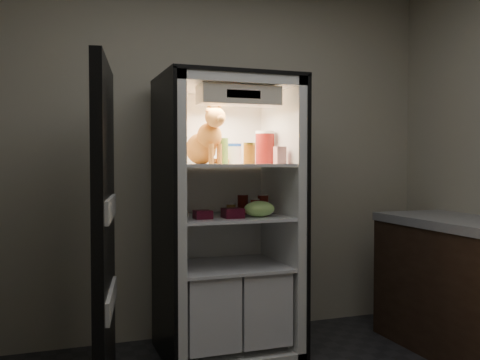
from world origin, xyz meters
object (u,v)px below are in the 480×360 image
Objects in this scene: cream_carton at (280,155)px; soda_can_a at (243,204)px; refrigerator at (226,237)px; berry_box_right at (233,213)px; parmesan_shaker at (223,151)px; soda_can_b at (263,205)px; grape_bag at (259,209)px; salsa_jar at (249,153)px; tabby_cat at (206,141)px; mayo_tub at (234,154)px; condiment_jar at (231,209)px; berry_box_left at (203,215)px; soda_can_c at (255,207)px; pepper_jar at (265,147)px.

cream_carton is 0.82× the size of soda_can_a.
refrigerator is 15.08× the size of berry_box_right.
berry_box_right is at bearing -85.64° from parmesan_shaker.
soda_can_b is 0.14m from grape_bag.
salsa_jar is 1.12× the size of berry_box_right.
refrigerator is 0.59m from parmesan_shaker.
tabby_cat reaches higher than salsa_jar.
mayo_tub reaches higher than grape_bag.
mayo_tub reaches higher than soda_can_a.
condiment_jar is at bearing 139.63° from grape_bag.
mayo_tub is 1.29× the size of berry_box_left.
soda_can_c is at bearing -35.66° from tabby_cat.
soda_can_b is at bearing -32.91° from mayo_tub.
soda_can_b is (0.12, 0.06, -0.35)m from salsa_jar.
soda_can_c is (0.04, -0.13, -0.01)m from soda_can_a.
tabby_cat is 3.75× the size of berry_box_left.
cream_carton is (0.18, -0.10, -0.01)m from salsa_jar.
condiment_jar is (-0.11, -0.08, -0.03)m from soda_can_a.
cream_carton is at bearing -37.84° from refrigerator.
soda_can_b is at bearing 29.72° from soda_can_c.
grape_bag is (0.05, -0.06, -0.37)m from salsa_jar.
refrigerator reaches higher than berry_box_right.
mayo_tub reaches higher than condiment_jar.
berry_box_left is at bearing -161.20° from pepper_jar.
tabby_cat is at bearing -165.93° from mayo_tub.
grape_bag reaches higher than condiment_jar.
berry_box_left is (-0.34, -0.05, -0.39)m from salsa_jar.
parmesan_shaker is at bearing 94.36° from berry_box_right.
pepper_jar reaches higher than grape_bag.
berry_box_right is (-0.30, -0.19, -0.43)m from pepper_jar.
soda_can_c is at bearing -58.24° from mayo_tub.
grape_bag is (0.10, -0.23, -0.37)m from mayo_tub.
berry_box_left is at bearing -150.45° from soda_can_a.
berry_box_left is (-0.18, -0.14, -0.41)m from parmesan_shaker.
berry_box_right is (0.01, -0.16, -0.41)m from parmesan_shaker.
mayo_tub reaches higher than berry_box_left.
salsa_jar is at bearing -34.80° from condiment_jar.
cream_carton is (0.30, -0.23, 0.56)m from refrigerator.
parmesan_shaker is 0.13m from mayo_tub.
tabby_cat is at bearing 172.04° from soda_can_b.
tabby_cat is at bearing -173.35° from refrigerator.
cream_carton is 0.38m from grape_bag.
grape_bag is 1.68× the size of berry_box_right.
berry_box_right is at bearing -104.45° from condiment_jar.
refrigerator is 10.89× the size of parmesan_shaker.
berry_box_left is (-0.38, 0.01, -0.03)m from grape_bag.
grape_bag is (0.00, -0.07, -0.00)m from soda_can_c.
pepper_jar reaches higher than soda_can_c.
refrigerator is 4.65× the size of tabby_cat.
tabby_cat is 0.43m from pepper_jar.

